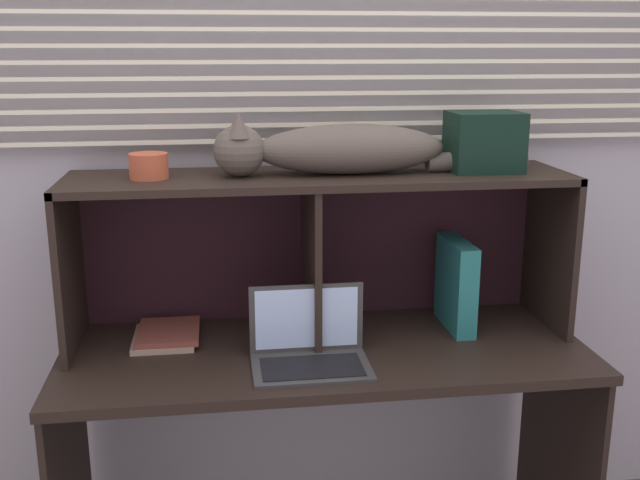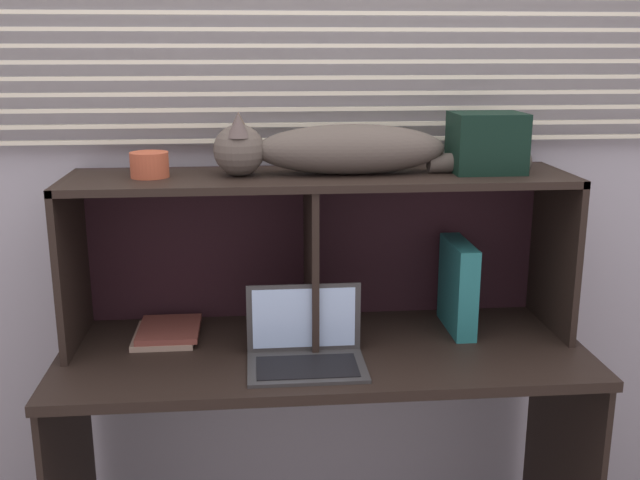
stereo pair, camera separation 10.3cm
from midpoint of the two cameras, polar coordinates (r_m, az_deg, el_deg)
The scene contains 9 objects.
back_panel_with_blinds at distance 2.41m, azimuth 0.73°, elevation 6.10°, with size 4.40×0.08×2.50m.
desk at distance 2.27m, azimuth 1.59°, elevation -11.54°, with size 1.54×0.61×0.76m.
hutch_shelf_unit at distance 2.25m, azimuth 1.15°, elevation 1.42°, with size 1.48×0.36×0.50m.
cat at distance 2.18m, azimuth 2.50°, elevation 6.94°, with size 0.93×0.17×0.18m.
laptop at distance 2.09m, azimuth 0.32°, elevation -8.31°, with size 0.33×0.22×0.21m.
binder_upright at distance 2.36m, azimuth 11.75°, elevation -3.48°, with size 0.06×0.25×0.28m, color #237274.
book_stack at distance 2.31m, azimuth -10.37°, elevation -6.97°, with size 0.20×0.22×0.04m.
small_basket at distance 2.18m, azimuth -11.60°, elevation 5.66°, with size 0.11×0.11×0.07m, color #B55033.
storage_box at distance 2.28m, azimuth 13.91°, elevation 7.25°, with size 0.21×0.17×0.18m, color black.
Camera 2 is at (-0.20, -1.83, 1.62)m, focal length 41.80 mm.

